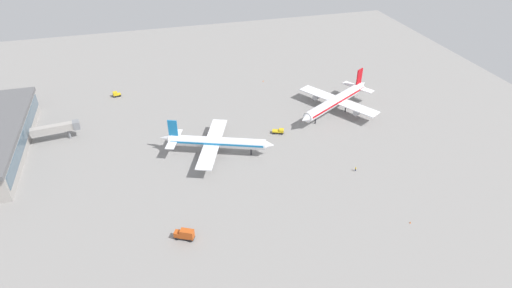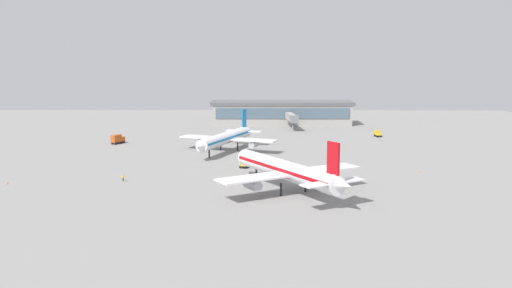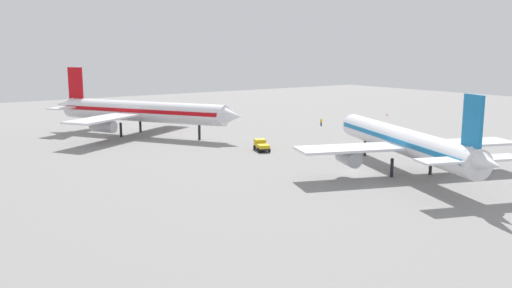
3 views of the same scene
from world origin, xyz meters
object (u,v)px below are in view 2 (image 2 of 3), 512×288
safety_cone_near_gate (8,183)px  airplane_at_gate (226,138)px  airplane_taxiing (287,170)px  safety_cone_mid_apron (420,172)px  baggage_tug (378,134)px  pushback_tractor (245,164)px  ground_crew_worker (123,178)px  catering_truck (118,139)px

safety_cone_near_gate → airplane_at_gate: bearing=-137.1°
airplane_taxiing → safety_cone_mid_apron: airplane_taxiing is taller
baggage_tug → safety_cone_near_gate: (108.30, 82.77, -0.86)m
pushback_tractor → safety_cone_mid_apron: pushback_tractor is taller
ground_crew_worker → catering_truck: bearing=19.5°
airplane_at_gate → baggage_tug: airplane_at_gate is taller
catering_truck → ground_crew_worker: size_ratio=3.51×
airplane_at_gate → pushback_tractor: (-6.89, 26.11, -3.65)m
safety_cone_mid_apron → safety_cone_near_gate: bearing=7.6°
baggage_tug → safety_cone_mid_apron: bearing=165.2°
airplane_taxiing → safety_cone_mid_apron: 42.89m
safety_cone_near_gate → ground_crew_worker: bearing=-172.1°
airplane_at_gate → safety_cone_near_gate: 70.24m
airplane_taxiing → catering_truck: bearing=7.5°
airplane_at_gate → ground_crew_worker: size_ratio=24.02×
airplane_at_gate → safety_cone_near_gate: bearing=-26.0°
pushback_tractor → baggage_tug: size_ratio=1.35×
ground_crew_worker → safety_cone_near_gate: (27.72, 3.86, -0.55)m
catering_truck → safety_cone_mid_apron: size_ratio=9.76×
airplane_at_gate → airplane_taxiing: size_ratio=0.97×
airplane_taxiing → ground_crew_worker: size_ratio=24.71×
airplane_taxiing → catering_truck: size_ratio=7.05×
airplane_at_gate → catering_truck: size_ratio=6.85×
airplane_at_gate → baggage_tug: size_ratio=11.33×
pushback_tractor → safety_cone_near_gate: pushback_tractor is taller
pushback_tractor → airplane_at_gate: bearing=-144.2°
airplane_taxiing → pushback_tractor: (10.60, -28.68, -4.13)m
safety_cone_mid_apron → airplane_taxiing: bearing=29.7°
airplane_at_gate → airplane_taxiing: bearing=38.8°
airplane_taxiing → ground_crew_worker: airplane_taxiing is taller
safety_cone_near_gate → safety_cone_mid_apron: (-105.81, -14.11, 0.00)m
airplane_at_gate → ground_crew_worker: airplane_at_gate is taller
airplane_at_gate → pushback_tractor: 27.25m
airplane_at_gate → safety_cone_near_gate: size_ratio=66.84×
baggage_tug → safety_cone_near_gate: bearing=114.7°
safety_cone_near_gate → safety_cone_mid_apron: same height
ground_crew_worker → pushback_tractor: bearing=-55.4°
pushback_tractor → baggage_tug: baggage_tug is taller
ground_crew_worker → safety_cone_mid_apron: bearing=-78.1°
catering_truck → pushback_tractor: catering_truck is taller
airplane_at_gate → airplane_taxiing: 57.51m
airplane_taxiing → pushback_tractor: 30.85m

